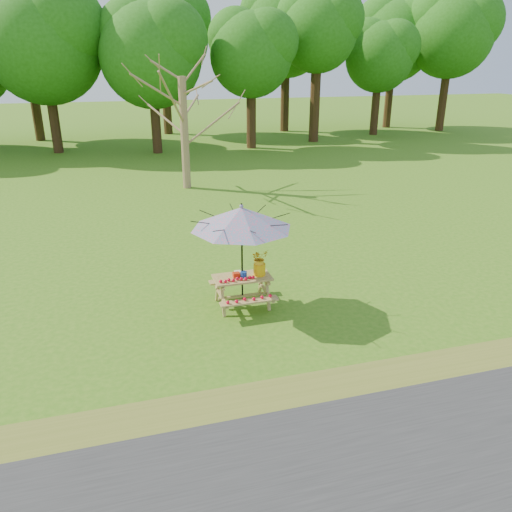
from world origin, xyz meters
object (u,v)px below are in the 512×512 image
object	(u,v)px
picnic_table	(242,291)
patio_umbrella	(242,218)
bare_tree	(179,25)
flower_bucket	(259,261)

from	to	relation	value
picnic_table	patio_umbrella	bearing A→B (deg)	84.81
patio_umbrella	bare_tree	bearing A→B (deg)	87.43
flower_bucket	bare_tree	bearing A→B (deg)	89.39
picnic_table	patio_umbrella	xyz separation A→B (m)	(0.00, 0.00, 1.62)
bare_tree	flower_bucket	size ratio (longest dim) A/B	17.53
patio_umbrella	picnic_table	bearing A→B (deg)	-95.19
bare_tree	patio_umbrella	distance (m)	11.62
patio_umbrella	flower_bucket	bearing A→B (deg)	-2.72
bare_tree	patio_umbrella	bearing A→B (deg)	-92.57
picnic_table	patio_umbrella	distance (m)	1.62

